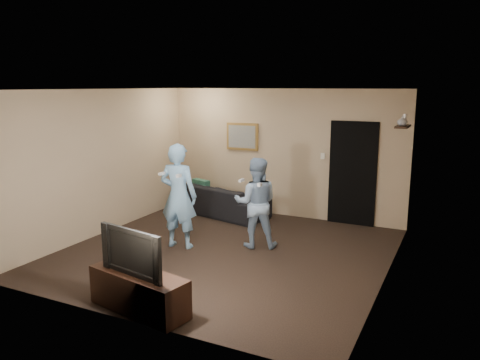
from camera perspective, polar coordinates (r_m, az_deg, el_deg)
The scene contains 19 objects.
ground at distance 7.70m, azimuth -1.69°, elevation -8.75°, with size 5.00×5.00×0.00m, color black.
ceiling at distance 7.23m, azimuth -1.82°, elevation 10.98°, with size 5.00×5.00×0.04m, color silver.
wall_back at distance 9.61m, azimuth 5.21°, elevation 3.28°, with size 5.00×0.04×2.60m, color tan.
wall_front at distance 5.32m, azimuth -14.39°, elevation -3.71°, with size 5.00×0.04×2.60m, color tan.
wall_left at distance 8.78m, azimuth -16.36°, elevation 2.09°, with size 0.04×5.00×2.60m, color tan.
wall_right at distance 6.59m, azimuth 17.87°, elevation -1.00°, with size 0.04×5.00×2.60m, color tan.
sofa at distance 9.81m, azimuth -2.44°, elevation -2.43°, with size 2.10×0.82×0.61m, color black.
throw_pillow at distance 9.99m, azimuth -4.77°, elevation -1.18°, with size 0.43×0.14×0.43m, color #1A4E3F.
painting_frame at distance 9.90m, azimuth 0.29°, elevation 5.32°, with size 0.72×0.05×0.57m, color olive.
painting_canvas at distance 9.87m, azimuth 0.23°, elevation 5.30°, with size 0.62×0.01×0.47m, color slate.
doorway at distance 9.22m, azimuth 13.56°, elevation 0.77°, with size 0.90×0.06×2.00m, color black.
light_switch at distance 9.32m, azimuth 10.05°, elevation 2.90°, with size 0.08×0.02×0.12m, color silver.
wall_shelf at distance 8.28m, azimuth 19.24°, elevation 6.19°, with size 0.20×0.60×0.03m, color black.
shelf_vase at distance 8.17m, azimuth 19.20°, elevation 6.83°, with size 0.16×0.16×0.17m, color #A2A2A6.
shelf_figurine at distance 8.46m, azimuth 19.45°, elevation 6.99°, with size 0.06×0.06×0.18m, color white.
tv_console at distance 5.85m, azimuth -12.21°, elevation -13.14°, with size 1.32×0.42×0.47m, color black.
television at distance 5.66m, azimuth -12.43°, elevation -8.36°, with size 0.98×0.13×0.56m, color black.
wii_player_left at distance 7.76m, azimuth -7.50°, elevation -1.94°, with size 0.68×0.54×1.75m.
wii_player_right at distance 7.75m, azimuth 1.96°, elevation -2.78°, with size 0.89×0.80×1.51m.
Camera 1 is at (3.37, -6.39, 2.66)m, focal length 35.00 mm.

